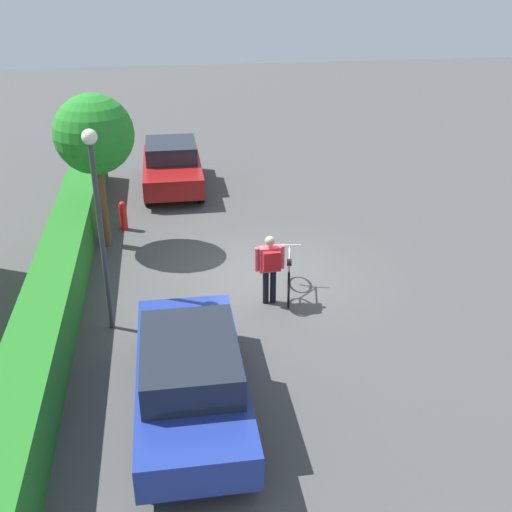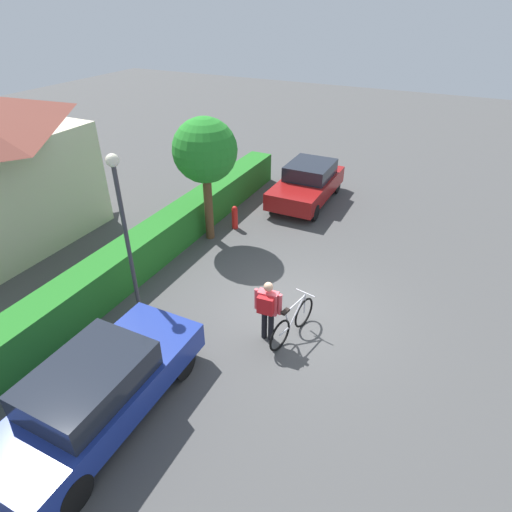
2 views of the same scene
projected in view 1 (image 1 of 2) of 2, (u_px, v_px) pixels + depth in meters
name	position (u px, v px, depth m)	size (l,w,h in m)	color
ground_plane	(268.00, 277.00, 14.52)	(60.00, 60.00, 0.00)	#474747
hedge_row	(62.00, 269.00, 13.67)	(15.62, 0.90, 1.11)	#237023
parked_car_near	(191.00, 375.00, 9.95)	(4.36, 1.72, 1.44)	navy
parked_car_far	(172.00, 166.00, 19.62)	(3.92, 1.79, 1.43)	maroon
bicycle	(289.00, 277.00, 13.62)	(1.73, 0.55, 0.98)	black
person_rider	(270.00, 264.00, 13.03)	(0.37, 0.64, 1.57)	black
street_lamp	(98.00, 205.00, 11.41)	(0.28, 0.28, 4.07)	#38383D
tree_kerbside	(94.00, 136.00, 14.83)	(1.92, 1.92, 3.87)	brown
fire_hydrant	(123.00, 215.00, 16.79)	(0.20, 0.20, 0.81)	red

